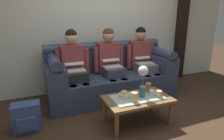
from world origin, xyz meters
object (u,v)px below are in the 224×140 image
(cup_near_right, at_px, (134,97))
(cup_far_left, at_px, (148,87))
(couch, at_px, (110,76))
(person_right, at_px, (142,58))
(coffee_table, at_px, (137,101))
(backpack_left, at_px, (27,117))
(person_middle, at_px, (110,61))
(snack_bowl, at_px, (124,95))
(cup_near_left, at_px, (152,93))
(person_left, at_px, (74,64))
(flower_vase, at_px, (143,77))
(cup_far_center, at_px, (159,94))

(cup_near_right, bearing_deg, cup_far_left, 32.60)
(couch, relative_size, cup_far_left, 17.33)
(person_right, relative_size, coffee_table, 1.36)
(person_right, height_order, backpack_left, person_right)
(person_middle, distance_m, cup_far_left, 0.95)
(snack_bowl, height_order, cup_near_left, snack_bowl)
(snack_bowl, bearing_deg, person_left, 116.30)
(flower_vase, bearing_deg, backpack_left, 166.29)
(couch, xyz_separation_m, person_middle, (0.00, -0.00, 0.29))
(flower_vase, relative_size, cup_far_left, 3.37)
(snack_bowl, bearing_deg, person_right, 49.26)
(person_left, bearing_deg, person_right, 0.00)
(coffee_table, relative_size, snack_bowl, 6.45)
(person_left, distance_m, person_right, 1.30)
(couch, distance_m, snack_bowl, 0.98)
(cup_near_left, height_order, cup_near_right, cup_near_right)
(cup_near_right, xyz_separation_m, backpack_left, (-1.30, 0.46, -0.26))
(person_left, height_order, cup_far_left, person_left)
(person_right, xyz_separation_m, cup_near_left, (-0.45, -1.04, -0.24))
(coffee_table, relative_size, cup_near_left, 11.76)
(cup_far_center, height_order, cup_far_left, cup_far_left)
(cup_near_left, xyz_separation_m, backpack_left, (-1.61, 0.38, -0.23))
(snack_bowl, bearing_deg, cup_near_left, -11.86)
(coffee_table, relative_size, backpack_left, 2.41)
(couch, bearing_deg, cup_near_left, -79.00)
(flower_vase, bearing_deg, person_right, 60.11)
(person_left, xyz_separation_m, coffee_table, (0.65, -1.01, -0.34))
(coffee_table, height_order, backpack_left, coffee_table)
(flower_vase, bearing_deg, person_middle, 93.60)
(person_left, xyz_separation_m, person_middle, (0.65, -0.00, 0.00))
(cup_far_center, bearing_deg, person_right, 71.12)
(person_middle, xyz_separation_m, person_right, (0.65, 0.00, -0.00))
(person_right, distance_m, backpack_left, 2.21)
(coffee_table, relative_size, cup_far_center, 10.13)
(person_left, distance_m, backpack_left, 1.11)
(flower_vase, height_order, backpack_left, flower_vase)
(couch, distance_m, person_left, 0.71)
(cup_near_right, height_order, backpack_left, cup_near_right)
(couch, xyz_separation_m, flower_vase, (0.06, -1.02, 0.28))
(cup_near_left, bearing_deg, backpack_left, 166.77)
(person_middle, relative_size, cup_near_left, 15.97)
(snack_bowl, height_order, backpack_left, snack_bowl)
(coffee_table, xyz_separation_m, backpack_left, (-1.41, 0.35, -0.14))
(person_right, xyz_separation_m, backpack_left, (-2.06, -0.66, -0.47))
(coffee_table, height_order, cup_far_left, cup_far_left)
(snack_bowl, distance_m, cup_far_center, 0.47)
(snack_bowl, bearing_deg, person_middle, 79.60)
(person_right, bearing_deg, backpack_left, -162.27)
(cup_near_left, bearing_deg, snack_bowl, 168.14)
(person_right, relative_size, cup_near_right, 9.84)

